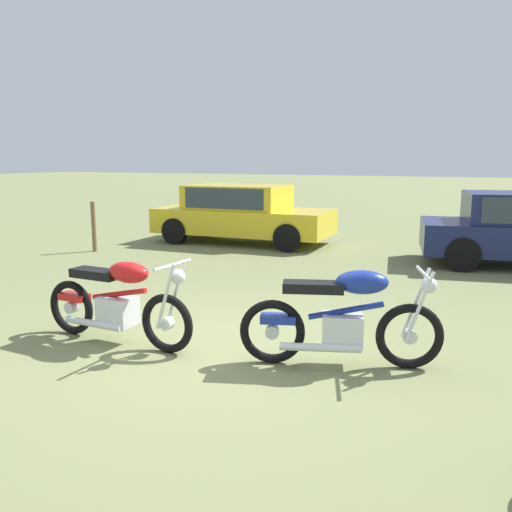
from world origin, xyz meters
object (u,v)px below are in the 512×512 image
(motorcycle_blue, at_px, (343,319))
(car_yellow, at_px, (241,211))
(motorcycle_red, at_px, (117,302))
(fence_post_wooden, at_px, (94,227))

(motorcycle_blue, xyz_separation_m, car_yellow, (-4.55, 6.84, 0.30))
(motorcycle_red, height_order, fence_post_wooden, fence_post_wooden)
(motorcycle_red, distance_m, car_yellow, 7.54)
(motorcycle_blue, height_order, car_yellow, car_yellow)
(motorcycle_blue, distance_m, fence_post_wooden, 8.19)
(car_yellow, xyz_separation_m, fence_post_wooden, (-2.43, -2.56, -0.23))
(motorcycle_blue, xyz_separation_m, fence_post_wooden, (-6.98, 4.28, 0.07))
(fence_post_wooden, bearing_deg, motorcycle_red, -46.24)
(car_yellow, bearing_deg, motorcycle_blue, -58.56)
(motorcycle_red, distance_m, motorcycle_blue, 2.53)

